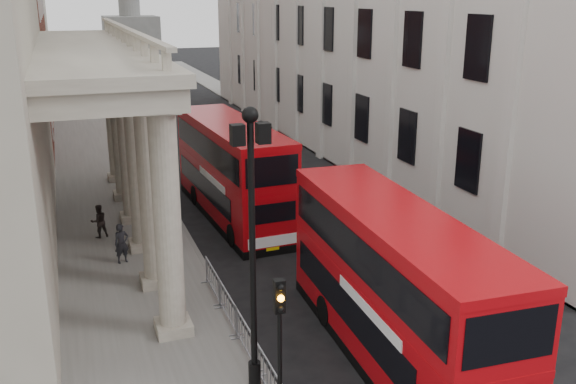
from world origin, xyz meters
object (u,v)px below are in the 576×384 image
(lamp_post_mid, at_px, (161,126))
(traffic_light, at_px, (280,327))
(lamp_post_north, at_px, (127,85))
(pedestrian_c, at_px, (131,191))
(bus_near, at_px, (394,285))
(bus_far, at_px, (232,169))
(lamp_post_south, at_px, (252,235))
(pedestrian_b, at_px, (99,221))
(pedestrian_a, at_px, (122,243))

(lamp_post_mid, xyz_separation_m, traffic_light, (0.10, -18.02, -1.80))
(lamp_post_north, bearing_deg, pedestrian_c, -96.20)
(bus_near, distance_m, bus_far, 15.04)
(lamp_post_north, bearing_deg, lamp_post_south, -90.00)
(pedestrian_c, bearing_deg, bus_near, -75.84)
(lamp_post_north, bearing_deg, pedestrian_b, -100.93)
(traffic_light, height_order, pedestrian_a, traffic_light)
(bus_far, height_order, pedestrian_b, bus_far)
(bus_far, height_order, pedestrian_a, bus_far)
(lamp_post_south, xyz_separation_m, pedestrian_c, (-1.46, 18.53, -3.98))
(lamp_post_mid, bearing_deg, pedestrian_b, -151.31)
(bus_far, distance_m, pedestrian_a, 7.75)
(lamp_post_south, xyz_separation_m, lamp_post_north, (0.00, 32.00, 0.00))
(pedestrian_a, height_order, pedestrian_b, pedestrian_a)
(lamp_post_north, distance_m, bus_near, 32.21)
(lamp_post_south, bearing_deg, pedestrian_c, 94.52)
(traffic_light, relative_size, pedestrian_c, 2.66)
(lamp_post_north, height_order, pedestrian_a, lamp_post_north)
(bus_near, bearing_deg, bus_far, 97.24)
(traffic_light, xyz_separation_m, pedestrian_b, (-3.56, 16.13, -2.17))
(traffic_light, xyz_separation_m, pedestrian_c, (-1.56, 20.54, -2.18))
(lamp_post_south, distance_m, traffic_light, 2.71)
(lamp_post_north, distance_m, traffic_light, 34.07)
(pedestrian_b, bearing_deg, pedestrian_c, -130.94)
(lamp_post_north, distance_m, pedestrian_a, 21.84)
(traffic_light, height_order, pedestrian_c, traffic_light)
(lamp_post_mid, xyz_separation_m, lamp_post_north, (0.00, 16.00, 0.00))
(bus_near, distance_m, pedestrian_c, 19.37)
(bus_far, bearing_deg, bus_near, -88.21)
(lamp_post_mid, distance_m, traffic_light, 18.11)
(traffic_light, xyz_separation_m, pedestrian_a, (-2.83, 12.71, -2.12))
(bus_near, relative_size, pedestrian_a, 6.63)
(lamp_post_south, height_order, pedestrian_c, lamp_post_south)
(lamp_post_south, height_order, pedestrian_b, lamp_post_south)
(lamp_post_mid, height_order, pedestrian_a, lamp_post_mid)
(lamp_post_mid, relative_size, pedestrian_b, 5.12)
(bus_near, bearing_deg, pedestrian_c, 110.81)
(lamp_post_south, distance_m, lamp_post_mid, 16.00)
(lamp_post_south, xyz_separation_m, pedestrian_b, (-3.46, 14.11, -3.98))
(pedestrian_a, height_order, pedestrian_c, pedestrian_a)
(bus_near, xyz_separation_m, pedestrian_b, (-8.08, 13.90, -1.64))
(lamp_post_south, relative_size, lamp_post_north, 1.00)
(bus_near, distance_m, pedestrian_a, 12.90)
(lamp_post_north, xyz_separation_m, pedestrian_c, (-1.46, -13.47, -3.98))
(lamp_post_north, xyz_separation_m, pedestrian_b, (-3.46, -17.89, -3.98))
(lamp_post_mid, xyz_separation_m, bus_far, (3.36, -0.80, -2.29))
(pedestrian_a, xyz_separation_m, pedestrian_b, (-0.72, 3.42, -0.06))
(lamp_post_mid, relative_size, lamp_post_north, 1.00)
(pedestrian_a, bearing_deg, pedestrian_b, 86.32)
(lamp_post_mid, relative_size, bus_far, 0.71)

